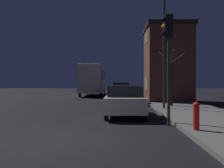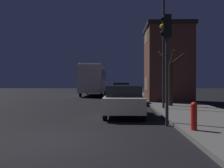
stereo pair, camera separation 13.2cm
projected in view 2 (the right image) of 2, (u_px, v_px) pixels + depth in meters
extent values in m
plane|color=black|center=(61.00, 139.00, 7.45)|extent=(120.00, 120.00, 0.00)
cube|color=brown|center=(167.00, 65.00, 21.21)|extent=(3.54, 4.37, 6.02)
cube|color=black|center=(167.00, 28.00, 21.19)|extent=(3.78, 4.61, 0.30)
cube|color=beige|center=(147.00, 84.00, 20.67)|extent=(0.03, 0.70, 1.10)
cube|color=beige|center=(146.00, 84.00, 21.91)|extent=(0.03, 0.70, 1.10)
cube|color=beige|center=(147.00, 35.00, 20.64)|extent=(0.03, 0.70, 1.10)
cube|color=beige|center=(146.00, 38.00, 21.88)|extent=(0.03, 0.70, 1.10)
cylinder|color=#28282B|center=(164.00, 50.00, 14.76)|extent=(0.14, 0.14, 6.90)
cylinder|color=#28282B|center=(167.00, 82.00, 9.57)|extent=(0.12, 0.12, 3.38)
cube|color=black|center=(167.00, 26.00, 9.56)|extent=(0.30, 0.24, 0.90)
sphere|color=black|center=(162.00, 19.00, 9.56)|extent=(0.20, 0.20, 0.20)
sphere|color=yellow|center=(162.00, 26.00, 9.56)|extent=(0.20, 0.20, 0.20)
sphere|color=black|center=(162.00, 34.00, 9.57)|extent=(0.20, 0.20, 0.20)
cylinder|color=#2D2319|center=(171.00, 85.00, 16.35)|extent=(0.28, 0.28, 2.71)
cylinder|color=#2D2319|center=(178.00, 59.00, 16.25)|extent=(0.97, 0.28, 0.78)
cylinder|color=#2D2319|center=(164.00, 58.00, 16.70)|extent=(0.86, 0.87, 1.02)
cylinder|color=#2D2319|center=(172.00, 57.00, 16.07)|extent=(0.23, 0.65, 0.94)
cube|color=beige|center=(94.00, 79.00, 31.15)|extent=(2.59, 9.28, 3.12)
cube|color=black|center=(94.00, 75.00, 31.15)|extent=(2.61, 8.54, 1.12)
cube|color=#B2B2B2|center=(94.00, 66.00, 31.14)|extent=(2.46, 8.81, 0.12)
cylinder|color=black|center=(105.00, 91.00, 34.14)|extent=(0.18, 0.96, 0.96)
cylinder|color=black|center=(87.00, 91.00, 34.22)|extent=(0.18, 0.96, 0.96)
cylinder|color=black|center=(102.00, 93.00, 28.11)|extent=(0.18, 0.96, 0.96)
cylinder|color=black|center=(80.00, 93.00, 28.19)|extent=(0.18, 0.96, 0.96)
cube|color=beige|center=(124.00, 103.00, 12.30)|extent=(1.85, 4.00, 0.71)
cube|color=black|center=(124.00, 91.00, 12.09)|extent=(1.63, 2.08, 0.51)
cylinder|color=black|center=(139.00, 108.00, 13.57)|extent=(0.18, 0.60, 0.60)
cylinder|color=black|center=(108.00, 108.00, 13.63)|extent=(0.18, 0.60, 0.60)
cylinder|color=black|center=(143.00, 114.00, 10.97)|extent=(0.18, 0.60, 0.60)
cylinder|color=black|center=(105.00, 114.00, 11.03)|extent=(0.18, 0.60, 0.60)
cube|color=navy|center=(127.00, 95.00, 19.42)|extent=(1.78, 4.04, 0.62)
cube|color=black|center=(127.00, 88.00, 19.21)|extent=(1.56, 2.10, 0.51)
cylinder|color=black|center=(136.00, 98.00, 20.71)|extent=(0.18, 0.69, 0.69)
cylinder|color=black|center=(117.00, 98.00, 20.76)|extent=(0.18, 0.69, 0.69)
cylinder|color=black|center=(138.00, 101.00, 18.08)|extent=(0.18, 0.69, 0.69)
cylinder|color=black|center=(116.00, 101.00, 18.14)|extent=(0.18, 0.69, 0.69)
cube|color=black|center=(121.00, 91.00, 26.40)|extent=(1.78, 4.75, 0.71)
cube|color=black|center=(121.00, 85.00, 26.16)|extent=(1.57, 2.47, 0.58)
cylinder|color=black|center=(128.00, 94.00, 27.92)|extent=(0.18, 0.69, 0.69)
cylinder|color=black|center=(114.00, 94.00, 27.98)|extent=(0.18, 0.69, 0.69)
cylinder|color=black|center=(129.00, 96.00, 24.84)|extent=(0.18, 0.69, 0.69)
cylinder|color=black|center=(113.00, 96.00, 24.89)|extent=(0.18, 0.69, 0.69)
cylinder|color=red|center=(194.00, 118.00, 8.00)|extent=(0.20, 0.20, 0.75)
sphere|color=red|center=(194.00, 105.00, 8.00)|extent=(0.21, 0.21, 0.21)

